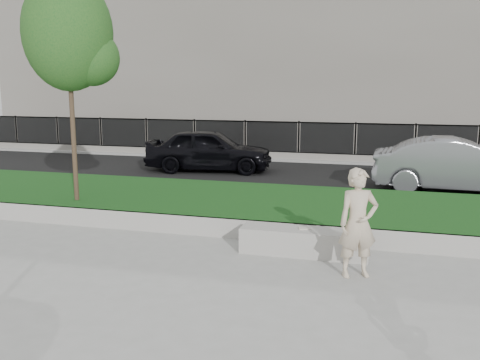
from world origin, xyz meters
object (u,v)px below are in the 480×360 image
(stone_bench, at_px, (304,242))
(book, at_px, (304,228))
(car_silver, at_px, (458,165))
(man, at_px, (358,223))
(car_dark, at_px, (209,150))
(young_tree, at_px, (72,37))

(stone_bench, relative_size, book, 11.23)
(stone_bench, distance_m, car_silver, 7.42)
(man, distance_m, car_dark, 10.74)
(stone_bench, bearing_deg, car_dark, 119.67)
(book, bearing_deg, car_dark, 103.35)
(stone_bench, height_order, man, man)
(book, relative_size, young_tree, 0.04)
(car_dark, bearing_deg, book, -158.73)
(car_dark, bearing_deg, man, -156.49)
(man, bearing_deg, stone_bench, 114.67)
(book, bearing_deg, young_tree, 149.65)
(young_tree, height_order, car_dark, young_tree)
(stone_bench, relative_size, man, 1.31)
(man, distance_m, young_tree, 7.59)
(car_dark, bearing_deg, car_silver, -109.84)
(car_silver, bearing_deg, man, 163.84)
(stone_bench, height_order, book, book)
(car_dark, xyz_separation_m, car_silver, (7.97, -1.60, 0.02))
(stone_bench, height_order, young_tree, young_tree)
(man, xyz_separation_m, car_silver, (2.28, 7.50, -0.08))
(young_tree, bearing_deg, car_silver, 30.83)
(man, height_order, car_silver, man)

